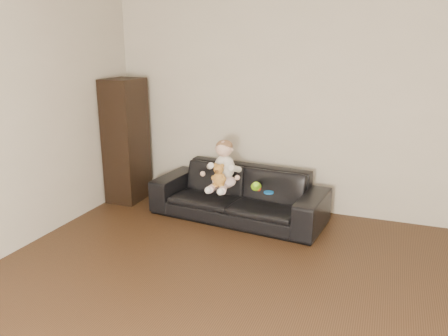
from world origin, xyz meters
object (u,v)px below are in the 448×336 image
at_px(cabinet, 126,141).
at_px(sofa, 238,194).
at_px(teddy_bear, 219,176).
at_px(toy_green, 256,187).
at_px(baby, 224,167).
at_px(toy_blue_disc, 269,192).
at_px(toy_rattle, 258,188).

bearing_deg(cabinet, sofa, -4.84).
xyz_separation_m(teddy_bear, toy_green, (0.35, 0.19, -0.14)).
xyz_separation_m(baby, teddy_bear, (0.01, -0.16, -0.05)).
bearing_deg(toy_green, baby, -174.76).
bearing_deg(toy_blue_disc, baby, -179.51).
relative_size(cabinet, baby, 2.82).
bearing_deg(teddy_bear, toy_rattle, 15.94).
xyz_separation_m(cabinet, toy_rattle, (1.73, -0.18, -0.35)).
relative_size(sofa, teddy_bear, 7.53).
relative_size(baby, toy_rattle, 8.56).
distance_m(baby, toy_blue_disc, 0.55).
relative_size(sofa, toy_green, 14.17).
relative_size(sofa, baby, 3.61).
relative_size(cabinet, toy_blue_disc, 14.13).
bearing_deg(cabinet, teddy_bear, -16.12).
bearing_deg(toy_blue_disc, toy_green, 168.94).
height_order(toy_rattle, toy_blue_disc, toy_rattle).
distance_m(cabinet, baby, 1.37).
distance_m(baby, toy_rattle, 0.44).
distance_m(sofa, cabinet, 1.55).
bearing_deg(sofa, baby, -135.50).
bearing_deg(cabinet, toy_green, -6.77).
height_order(cabinet, toy_rattle, cabinet).
bearing_deg(toy_rattle, baby, -176.22).
bearing_deg(sofa, teddy_bear, -108.80).
height_order(sofa, baby, baby).
height_order(sofa, toy_rattle, sofa).
xyz_separation_m(baby, toy_blue_disc, (0.51, 0.00, -0.22)).
bearing_deg(toy_rattle, cabinet, 174.05).
bearing_deg(sofa, toy_blue_disc, -9.13).
bearing_deg(toy_blue_disc, teddy_bear, -161.63).
bearing_deg(toy_blue_disc, toy_rattle, 169.90).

